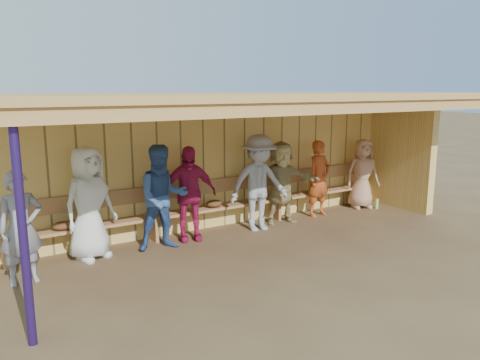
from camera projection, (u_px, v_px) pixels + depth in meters
The scene contains 12 objects.
ground at pixel (251, 245), 7.82m from camera, with size 90.00×90.00×0.00m, color brown.
player_a at pixel (21, 228), 6.16m from camera, with size 0.56×0.37×1.53m, color gray.
player_b at pixel (89, 203), 7.05m from camera, with size 0.85×0.55×1.74m, color silver.
player_c at pixel (163, 198), 7.48m from camera, with size 0.83×0.65×1.71m, color #365897.
player_d at pixel (188, 194), 7.95m from camera, with size 0.96×0.40×1.63m, color #B31C4D.
player_e at pixel (259, 183), 8.50m from camera, with size 1.14×0.66×1.77m, color #94969C.
player_f at pixel (281, 182), 8.98m from camera, with size 1.48×0.47×1.60m, color tan.
player_g at pixel (319, 179), 9.49m from camera, with size 0.57×0.37×1.55m, color #C14E1E.
player_h at pixel (362, 174), 10.14m from camera, with size 0.74×0.48×1.52m, color tan.
dugout_structure at pixel (248, 139), 8.27m from camera, with size 8.80×3.20×2.50m.
bench at pixel (218, 201), 8.65m from camera, with size 7.60×0.34×0.93m.
dugout_equipment at pixel (176, 211), 8.07m from camera, with size 6.62×0.62×0.80m.
Camera 1 is at (-4.13, -6.23, 2.56)m, focal length 35.00 mm.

